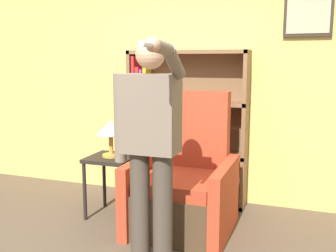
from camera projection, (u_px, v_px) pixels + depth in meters
wall_back at (186, 75)px, 4.42m from camera, size 8.00×0.11×2.80m
bookcase at (176, 128)px, 4.39m from camera, size 1.32×0.28×1.68m
armchair at (184, 188)px, 3.69m from camera, size 0.90×0.90×1.28m
person_standing at (150, 142)px, 2.87m from camera, size 0.56×0.78×1.71m
side_table at (112, 167)px, 3.96m from camera, size 0.45×0.45×0.62m
table_lamp at (111, 129)px, 3.89m from camera, size 0.29×0.29×0.37m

